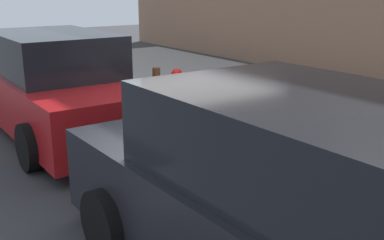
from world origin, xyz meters
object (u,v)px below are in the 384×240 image
at_px(suitcase_maroon_5, 251,113).
at_px(suitcase_olive_1, 371,154).
at_px(bollard_post, 157,86).
at_px(parked_car_red_1, 55,87).
at_px(suitcase_silver_3, 310,132).
at_px(suitcase_black_2, 335,145).
at_px(suitcase_navy_7, 206,104).
at_px(parked_car_charcoal_0, 304,209).
at_px(suitcase_red_6, 230,108).
at_px(fire_hydrant, 177,87).
at_px(suitcase_teal_4, 279,128).

bearing_deg(suitcase_maroon_5, suitcase_olive_1, -179.96).
bearing_deg(bollard_post, parked_car_red_1, 96.94).
bearing_deg(suitcase_silver_3, suitcase_maroon_5, 5.72).
height_order(suitcase_black_2, bollard_post, suitcase_black_2).
bearing_deg(parked_car_red_1, suitcase_navy_7, -117.93).
relative_size(suitcase_black_2, suitcase_silver_3, 1.16).
xyz_separation_m(bollard_post, parked_car_charcoal_0, (-5.55, 2.06, 0.27)).
xyz_separation_m(suitcase_navy_7, parked_car_charcoal_0, (-4.14, 2.19, 0.37)).
bearing_deg(bollard_post, suitcase_red_6, -175.10).
distance_m(suitcase_silver_3, suitcase_red_6, 1.63).
xyz_separation_m(bollard_post, parked_car_red_1, (-0.25, 2.06, 0.27)).
height_order(suitcase_black_2, suitcase_navy_7, suitcase_black_2).
relative_size(suitcase_olive_1, suitcase_silver_3, 1.35).
xyz_separation_m(suitcase_maroon_5, bollard_post, (2.58, 0.10, -0.01)).
height_order(suitcase_olive_1, suitcase_maroon_5, suitcase_maroon_5).
relative_size(suitcase_red_6, fire_hydrant, 0.92).
distance_m(suitcase_maroon_5, parked_car_charcoal_0, 3.69).
distance_m(suitcase_black_2, parked_car_red_1, 4.46).
relative_size(suitcase_silver_3, parked_car_red_1, 0.15).
bearing_deg(suitcase_navy_7, bollard_post, 5.00).
relative_size(suitcase_red_6, bollard_post, 0.97).
bearing_deg(suitcase_silver_3, suitcase_red_6, 1.30).
height_order(fire_hydrant, parked_car_charcoal_0, parked_car_charcoal_0).
relative_size(suitcase_navy_7, bollard_post, 0.81).
bearing_deg(parked_car_charcoal_0, suitcase_teal_4, -42.30).
distance_m(fire_hydrant, parked_car_charcoal_0, 5.54).
bearing_deg(parked_car_charcoal_0, suitcase_red_6, -32.18).
distance_m(parked_car_charcoal_0, parked_car_red_1, 5.30).
xyz_separation_m(suitcase_red_6, fire_hydrant, (1.52, 0.02, 0.07)).
bearing_deg(fire_hydrant, bollard_post, 17.29).
height_order(fire_hydrant, parked_car_red_1, parked_car_red_1).
bearing_deg(bollard_post, parked_car_charcoal_0, 159.62).
relative_size(fire_hydrant, parked_car_charcoal_0, 0.16).
height_order(suitcase_maroon_5, bollard_post, suitcase_maroon_5).
relative_size(suitcase_maroon_5, suitcase_red_6, 1.40).
bearing_deg(parked_car_red_1, bollard_post, -83.06).
bearing_deg(parked_car_charcoal_0, suitcase_maroon_5, -36.07).
bearing_deg(parked_car_red_1, suitcase_silver_3, -146.12).
bearing_deg(parked_car_red_1, fire_hydrant, -95.96).
height_order(suitcase_red_6, fire_hydrant, fire_hydrant).
height_order(suitcase_olive_1, suitcase_navy_7, suitcase_olive_1).
xyz_separation_m(fire_hydrant, bollard_post, (0.48, 0.15, -0.03)).
relative_size(suitcase_teal_4, bollard_post, 1.12).
xyz_separation_m(suitcase_teal_4, fire_hydrant, (2.64, -0.00, 0.13)).
relative_size(suitcase_maroon_5, fire_hydrant, 1.29).
bearing_deg(parked_car_red_1, suitcase_maroon_5, -137.08).
height_order(suitcase_black_2, parked_car_charcoal_0, parked_car_charcoal_0).
distance_m(suitcase_navy_7, parked_car_charcoal_0, 4.70).
relative_size(suitcase_black_2, parked_car_charcoal_0, 0.17).
distance_m(suitcase_maroon_5, fire_hydrant, 2.10).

